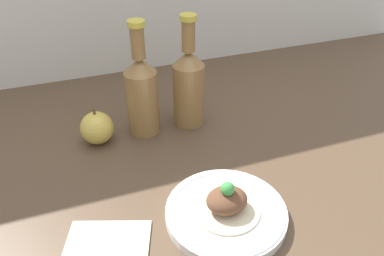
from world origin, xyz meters
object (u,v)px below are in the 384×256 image
(cider_bottle_left, at_px, (142,93))
(apple, at_px, (97,128))
(plated_food, at_px, (227,201))
(cider_bottle_right, at_px, (189,85))
(plate, at_px, (226,212))

(cider_bottle_left, bearing_deg, apple, -175.45)
(cider_bottle_left, bearing_deg, plated_food, -77.34)
(plated_food, relative_size, cider_bottle_left, 0.45)
(cider_bottle_right, relative_size, apple, 3.01)
(plate, relative_size, cider_bottle_right, 0.81)
(cider_bottle_right, bearing_deg, plated_food, -97.23)
(cider_bottle_left, relative_size, cider_bottle_right, 1.00)
(cider_bottle_right, xyz_separation_m, apple, (-0.23, -0.01, -0.07))
(plate, xyz_separation_m, cider_bottle_right, (0.04, 0.32, 0.09))
(cider_bottle_left, bearing_deg, plate, -77.34)
(plate, xyz_separation_m, plated_food, (-0.00, 0.00, 0.03))
(plated_food, xyz_separation_m, cider_bottle_left, (-0.07, 0.32, 0.06))
(cider_bottle_left, height_order, apple, cider_bottle_left)
(cider_bottle_right, height_order, apple, cider_bottle_right)
(plate, height_order, cider_bottle_right, cider_bottle_right)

